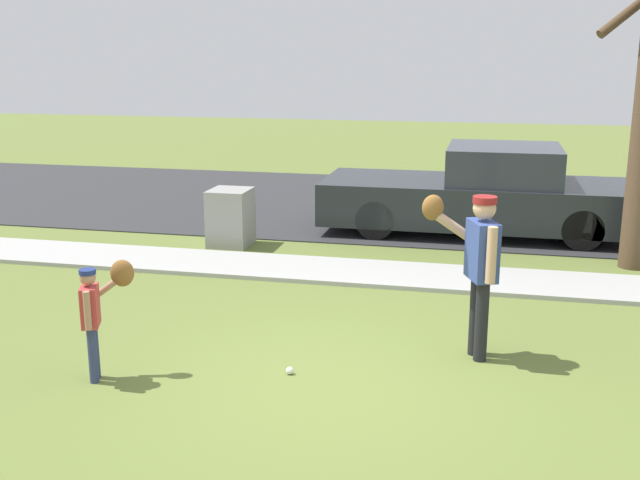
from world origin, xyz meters
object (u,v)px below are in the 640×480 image
(person_adult, at_px, (477,258))
(parked_pickup_dark, at_px, (483,194))
(baseball, at_px, (290,371))
(person_child, at_px, (98,305))
(utility_cabinet, at_px, (231,217))

(person_adult, distance_m, parked_pickup_dark, 5.52)
(baseball, bearing_deg, person_child, -164.60)
(baseball, height_order, utility_cabinet, utility_cabinet)
(person_adult, relative_size, baseball, 22.38)
(person_adult, bearing_deg, person_child, -0.27)
(parked_pickup_dark, bearing_deg, person_adult, 90.13)
(baseball, distance_m, utility_cabinet, 5.15)
(person_adult, height_order, person_child, person_adult)
(person_child, bearing_deg, person_adult, -0.27)
(parked_pickup_dark, bearing_deg, baseball, 75.13)
(baseball, relative_size, parked_pickup_dark, 0.01)
(person_child, height_order, utility_cabinet, person_child)
(baseball, relative_size, utility_cabinet, 0.08)
(person_adult, distance_m, utility_cabinet, 5.48)
(parked_pickup_dark, bearing_deg, person_child, 63.53)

